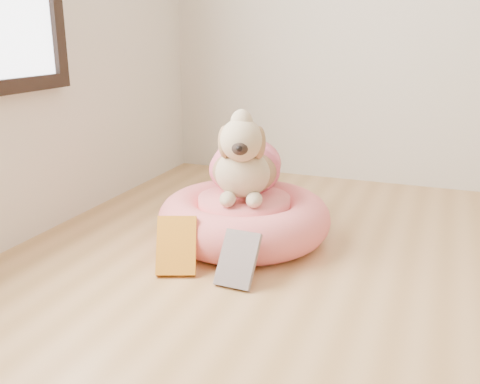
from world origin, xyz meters
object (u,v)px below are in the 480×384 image
(pet_bed, at_px, (244,218))
(book_yellow, at_px, (176,246))
(dog, at_px, (245,149))
(book_white, at_px, (238,259))

(pet_bed, xyz_separation_m, book_yellow, (-0.12, -0.40, 0.01))
(dog, relative_size, book_yellow, 2.40)
(pet_bed, bearing_deg, book_yellow, -106.74)
(book_yellow, height_order, book_white, book_yellow)
(pet_bed, distance_m, dog, 0.30)
(dog, bearing_deg, pet_bed, -87.93)
(book_yellow, bearing_deg, pet_bed, 51.86)
(dog, bearing_deg, book_white, -88.10)
(pet_bed, relative_size, dog, 1.39)
(dog, distance_m, book_yellow, 0.54)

